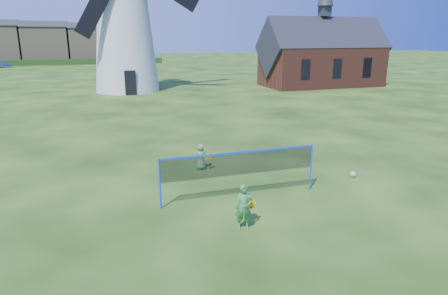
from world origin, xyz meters
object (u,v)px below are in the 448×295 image
badminton_net (240,164)px  player_girl (244,207)px  windmill (124,23)px  chapel (322,57)px  player_boy (201,157)px  play_ball (353,174)px

badminton_net → player_girl: badminton_net is taller
badminton_net → windmill: bearing=92.3°
chapel → player_boy: 28.91m
windmill → chapel: size_ratio=1.44×
windmill → play_ball: size_ratio=80.10×
windmill → badminton_net: bearing=-87.7°
badminton_net → player_boy: bearing=97.6°
player_girl → player_boy: (0.18, 5.12, -0.12)m
windmill → player_girl: windmill is taller
badminton_net → player_girl: bearing=-107.2°
player_boy → badminton_net: bearing=110.1°
chapel → player_girl: bearing=-124.6°
badminton_net → player_girl: size_ratio=4.06×
player_girl → play_ball: bearing=40.1°
badminton_net → player_boy: 3.25m
chapel → player_girl: 33.08m
chapel → play_ball: chapel is taller
player_girl → play_ball: size_ratio=5.65×
player_girl → badminton_net: bearing=87.0°
chapel → badminton_net: chapel is taller
chapel → play_ball: (-13.54, -24.64, -2.80)m
chapel → player_boy: size_ratio=12.16×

